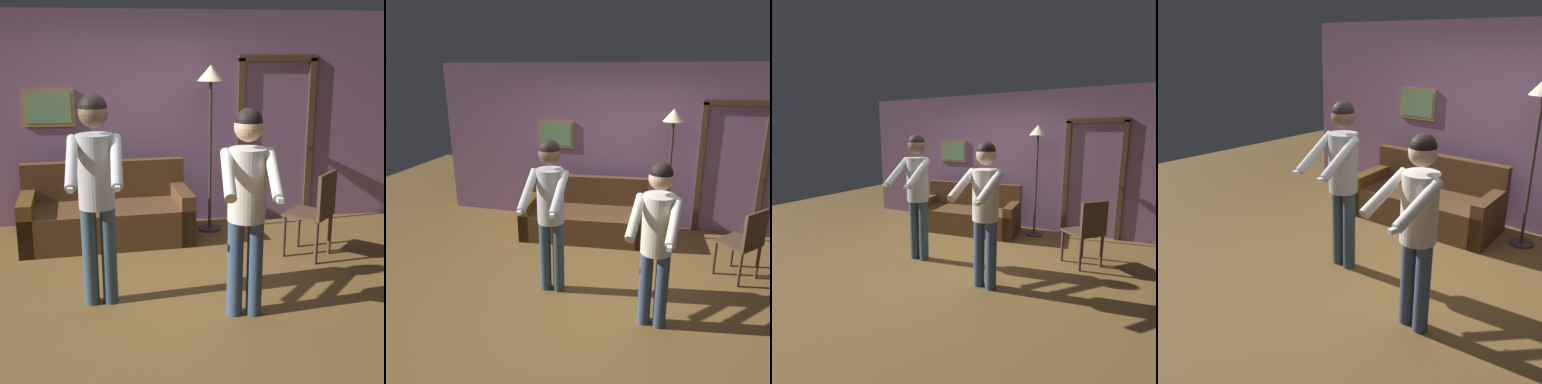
# 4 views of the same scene
# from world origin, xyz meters

# --- Properties ---
(ground_plane) EXTENTS (12.00, 12.00, 0.00)m
(ground_plane) POSITION_xyz_m (0.00, 0.00, 0.00)
(ground_plane) COLOR brown
(back_wall_assembly) EXTENTS (6.40, 0.10, 2.60)m
(back_wall_assembly) POSITION_xyz_m (0.01, 2.12, 1.30)
(back_wall_assembly) COLOR slate
(back_wall_assembly) RESTS_ON ground_plane
(couch) EXTENTS (1.97, 1.02, 0.87)m
(couch) POSITION_xyz_m (-0.52, 1.46, 0.28)
(couch) COLOR brown
(couch) RESTS_ON ground_plane
(torchiere_lamp) EXTENTS (0.31, 0.31, 1.97)m
(torchiere_lamp) POSITION_xyz_m (0.71, 1.69, 1.62)
(torchiere_lamp) COLOR #332D28
(torchiere_lamp) RESTS_ON ground_plane
(person_standing_left) EXTENTS (0.44, 0.68, 1.80)m
(person_standing_left) POSITION_xyz_m (-0.52, -0.17, 1.10)
(person_standing_left) COLOR #354E5F
(person_standing_left) RESTS_ON ground_plane
(person_standing_right) EXTENTS (0.48, 0.69, 1.71)m
(person_standing_right) POSITION_xyz_m (0.66, -0.53, 1.03)
(person_standing_right) COLOR #394C6D
(person_standing_right) RESTS_ON ground_plane
(dining_chair_distant) EXTENTS (0.59, 0.59, 0.93)m
(dining_chair_distant) POSITION_xyz_m (1.67, 0.65, 0.53)
(dining_chair_distant) COLOR #4C3828
(dining_chair_distant) RESTS_ON ground_plane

